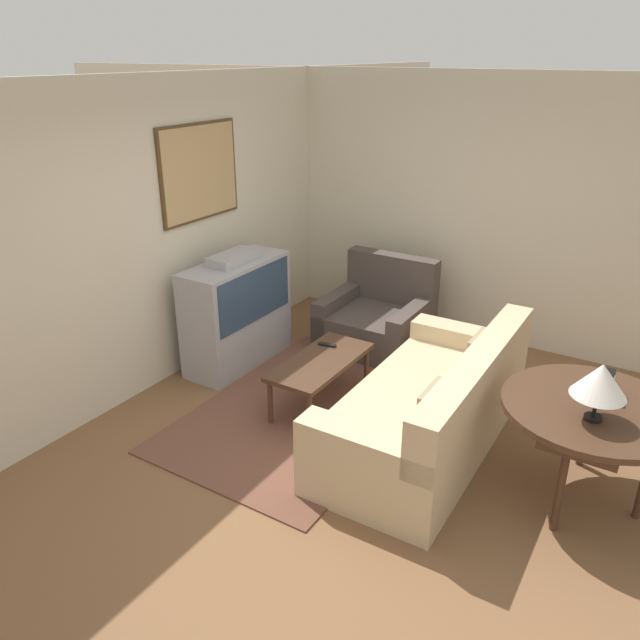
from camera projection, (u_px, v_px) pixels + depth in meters
ground_plane at (354, 452)px, 4.82m from camera, size 12.00×12.00×0.00m
wall_back at (141, 241)px, 5.33m from camera, size 12.00×0.10×2.70m
wall_right at (483, 212)px, 6.33m from camera, size 0.06×12.00×2.70m
area_rug at (306, 410)px, 5.38m from camera, size 2.51×1.64×0.01m
tv at (237, 312)px, 6.04m from camera, size 1.16×0.47×1.12m
couch at (431, 410)px, 4.80m from camera, size 2.16×1.02×0.88m
armchair at (377, 320)px, 6.49m from camera, size 0.94×1.00×0.91m
coffee_table at (321, 365)px, 5.32m from camera, size 1.05×0.48×0.44m
console_table at (593, 414)px, 4.07m from camera, size 1.17×1.17×0.74m
table_lamp at (600, 381)px, 3.79m from camera, size 0.34×0.34×0.39m
mantel_clock at (605, 384)px, 4.14m from camera, size 0.16×0.10×0.17m
remote at (327, 345)px, 5.54m from camera, size 0.07×0.16×0.02m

